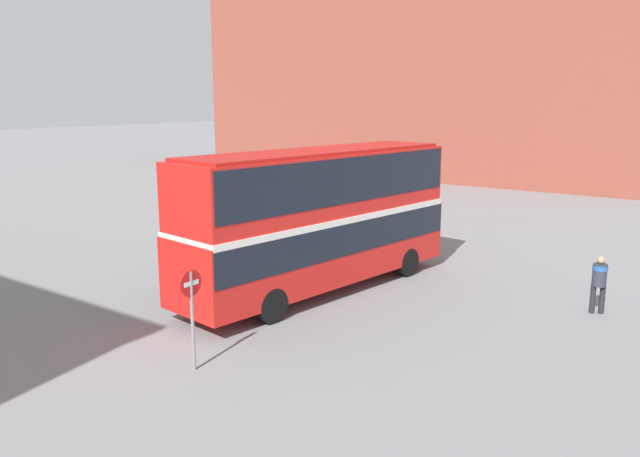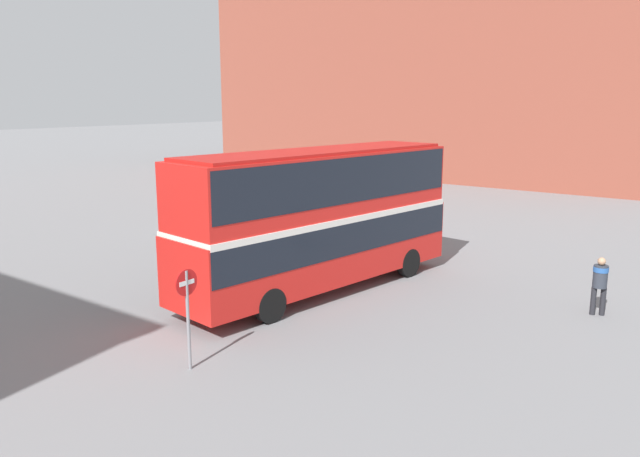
% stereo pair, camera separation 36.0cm
% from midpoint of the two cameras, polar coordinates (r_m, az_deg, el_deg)
% --- Properties ---
extents(ground_plane, '(240.00, 240.00, 0.00)m').
position_cam_midpoint_polar(ground_plane, '(22.30, 1.69, -4.52)').
color(ground_plane, slate).
extents(building_row_right, '(11.84, 37.78, 16.02)m').
position_cam_midpoint_polar(building_row_right, '(54.78, 9.00, 13.45)').
color(building_row_right, brown).
rests_on(building_row_right, ground_plane).
extents(double_decker_bus, '(10.87, 3.92, 4.67)m').
position_cam_midpoint_polar(double_decker_bus, '(20.25, -0.51, 1.58)').
color(double_decker_bus, red).
rests_on(double_decker_bus, ground_plane).
extents(pedestrian_foreground, '(0.57, 0.57, 1.74)m').
position_cam_midpoint_polar(pedestrian_foreground, '(20.08, 23.70, -4.21)').
color(pedestrian_foreground, '#232328').
rests_on(pedestrian_foreground, ground_plane).
extents(parked_car_kerb_near, '(4.52, 2.71, 1.54)m').
position_cam_midpoint_polar(parked_car_kerb_near, '(38.97, -4.32, 3.65)').
color(parked_car_kerb_near, slate).
rests_on(parked_car_kerb_near, ground_plane).
extents(parked_car_kerb_far, '(4.81, 2.59, 1.52)m').
position_cam_midpoint_polar(parked_car_kerb_far, '(32.53, -8.77, 1.91)').
color(parked_car_kerb_far, silver).
rests_on(parked_car_kerb_far, ground_plane).
extents(no_entry_sign, '(0.63, 0.08, 2.44)m').
position_cam_midpoint_polar(no_entry_sign, '(14.77, -12.34, -6.70)').
color(no_entry_sign, gray).
rests_on(no_entry_sign, ground_plane).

